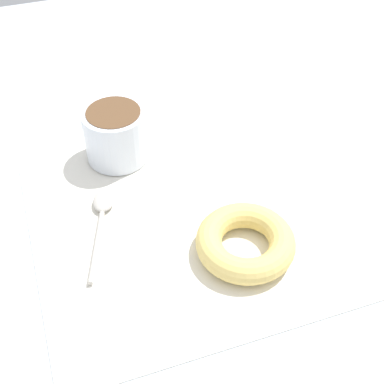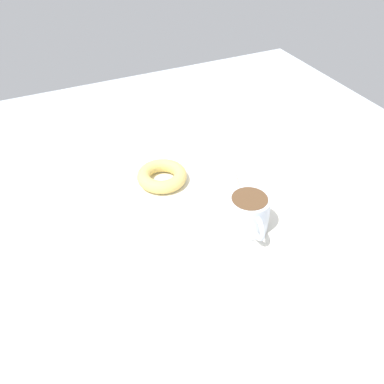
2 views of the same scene
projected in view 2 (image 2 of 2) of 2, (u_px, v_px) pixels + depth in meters
The scene contains 5 objects.
ground_plane at pixel (201, 197), 87.08cm from camera, with size 120.00×120.00×2.00cm, color #B2BCC6.
napkin at pixel (192, 200), 84.51cm from camera, with size 35.99×35.99×0.30cm, color white.
coffee_cup at pixel (249, 213), 76.29cm from camera, with size 10.27×7.61×6.65cm.
donut at pixel (162, 176), 88.27cm from camera, with size 10.31×10.31×2.72cm, color #E5C66B.
spoon at pixel (240, 190), 86.25cm from camera, with size 12.91×5.65×0.90cm.
Camera 2 is at (-59.80, 30.24, 54.65)cm, focal length 40.00 mm.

